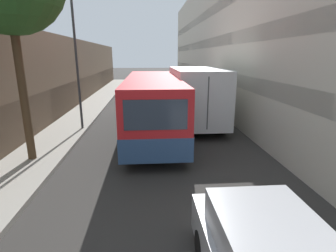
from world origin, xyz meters
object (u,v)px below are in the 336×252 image
(panel_van, at_px, (138,87))
(street_lamp, at_px, (73,23))
(box_truck, at_px, (194,94))
(bus, at_px, (153,104))

(panel_van, distance_m, street_lamp, 12.27)
(box_truck, distance_m, panel_van, 10.52)
(panel_van, xyz_separation_m, street_lamp, (-2.58, -11.18, 4.34))
(bus, xyz_separation_m, box_truck, (2.41, 2.08, 0.18))
(bus, distance_m, panel_van, 12.02)
(bus, relative_size, panel_van, 2.33)
(box_truck, height_order, street_lamp, street_lamp)
(box_truck, relative_size, street_lamp, 1.02)
(box_truck, distance_m, street_lamp, 7.26)
(panel_van, height_order, street_lamp, street_lamp)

